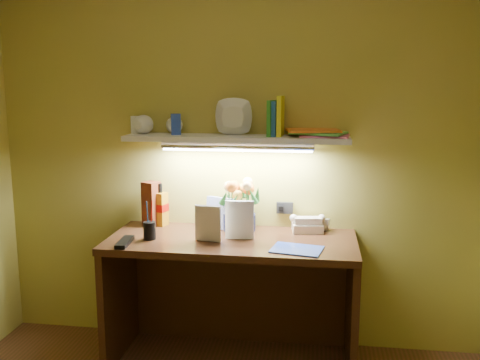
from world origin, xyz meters
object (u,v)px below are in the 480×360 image
flower_bouquet (239,202)px  whisky_bottle (160,205)px  telephone (307,223)px  desk_clock (324,224)px  desk (232,301)px

flower_bouquet → whisky_bottle: size_ratio=1.31×
telephone → flower_bouquet: bearing=175.3°
desk_clock → flower_bouquet: bearing=-156.1°
desk → telephone: bearing=25.8°
telephone → desk_clock: telephone is taller
flower_bouquet → telephone: flower_bouquet is taller
telephone → whisky_bottle: 0.90m
flower_bouquet → whisky_bottle: (-0.50, 0.04, -0.04)m
telephone → whisky_bottle: size_ratio=0.67×
desk → whisky_bottle: 0.73m
desk → flower_bouquet: size_ratio=4.09×
flower_bouquet → whisky_bottle: bearing=175.6°
whisky_bottle → flower_bouquet: bearing=-4.4°
desk → whisky_bottle: bearing=155.2°
flower_bouquet → telephone: 0.42m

